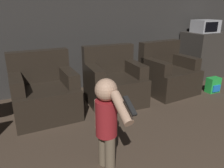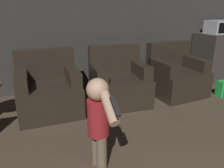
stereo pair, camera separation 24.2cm
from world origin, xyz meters
The scene contains 8 objects.
wall_back centered at (0.00, 4.50, 1.30)m, with size 8.40×0.05×2.60m.
armchair_left centered at (-0.91, 3.63, 0.32)m, with size 0.86×0.78×0.89m.
armchair_middle centered at (0.17, 3.63, 0.32)m, with size 0.89×0.81×0.89m.
armchair_right centered at (1.24, 3.63, 0.32)m, with size 0.91×0.84×0.89m.
person_toddler centered at (-0.57, 2.24, 0.53)m, with size 0.20×0.61×0.90m.
toy_backpack centered at (1.98, 3.24, 0.13)m, with size 0.24×0.17×0.27m.
kitchen_counter centered at (2.63, 4.10, 0.48)m, with size 0.94×0.66×0.96m.
microwave centered at (2.52, 4.10, 1.09)m, with size 0.49×0.39×0.26m.
Camera 2 is at (-1.04, 0.56, 1.47)m, focal length 35.00 mm.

